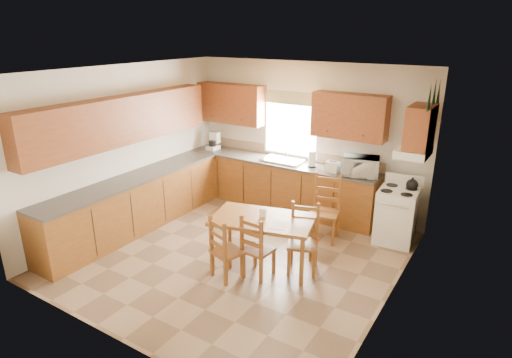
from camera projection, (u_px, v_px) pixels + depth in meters
The scene contains 35 objects.
floor at pixel (237, 254), 6.47m from camera, with size 4.50×4.50×0.00m, color #83684F.
ceiling at pixel (234, 71), 5.57m from camera, with size 4.50×4.50×0.00m, color brown.
wall_left at pixel (125, 147), 7.15m from camera, with size 4.50×4.50×0.00m, color beige.
wall_right at pixel (397, 202), 4.89m from camera, with size 4.50×4.50×0.00m, color beige.
wall_back at pixel (306, 137), 7.81m from camera, with size 4.50×4.50×0.00m, color beige.
wall_front at pixel (106, 230), 4.22m from camera, with size 4.50×4.50×0.00m, color beige.
lower_cab_back at pixel (279, 185), 8.07m from camera, with size 3.75×0.60×0.88m, color brown.
lower_cab_left at pixel (136, 204), 7.18m from camera, with size 0.60×3.60×0.88m, color brown.
counter_back at pixel (279, 162), 7.91m from camera, with size 3.75×0.63×0.04m, color #46403B.
counter_left at pixel (134, 178), 7.03m from camera, with size 0.63×3.60×0.04m, color #46403B.
backsplash at pixel (287, 152), 8.11m from camera, with size 3.75×0.01×0.18m, color #937A5D.
upper_cab_back_left at pixel (231, 104), 8.29m from camera, with size 1.41×0.33×0.75m, color brown.
upper_cab_back_right at pixel (350, 116), 7.08m from camera, with size 1.25×0.33×0.75m, color brown.
upper_cab_left at pixel (122, 120), 6.78m from camera, with size 0.33×3.60×0.75m, color brown.
upper_cab_stove at pixel (420, 127), 6.11m from camera, with size 0.33×0.62×0.62m, color brown.
range_hood at pixel (413, 152), 6.26m from camera, with size 0.44×0.62×0.12m, color silver.
window_frame at pixel (291, 125), 7.87m from camera, with size 1.13×0.02×1.18m, color silver.
window_pane at pixel (291, 125), 7.87m from camera, with size 1.05×0.01×1.10m, color white.
window_valance at pixel (291, 98), 7.68m from camera, with size 1.19×0.01×0.24m, color #4A6230.
sink_basin at pixel (283, 160), 7.86m from camera, with size 0.75×0.45×0.04m, color silver.
pine_decal_a at pixel (430, 97), 5.63m from camera, with size 0.22×0.22×0.36m, color #193D22.
pine_decal_b at pixel (435, 91), 5.87m from camera, with size 0.22×0.22×0.36m, color #193D22.
pine_decal_c at pixel (439, 91), 6.14m from camera, with size 0.22×0.22×0.36m, color #193D22.
stove at pixel (396, 216), 6.74m from camera, with size 0.58×0.60×0.86m, color silver.
coffeemaker at pixel (213, 141), 8.58m from camera, with size 0.20×0.24×0.34m, color silver.
paper_towel at pixel (312, 159), 7.51m from camera, with size 0.12×0.12×0.28m, color white.
toaster at pixel (333, 167), 7.26m from camera, with size 0.22×0.14×0.18m, color silver.
microwave at pixel (361, 166), 7.05m from camera, with size 0.54×0.39×0.32m, color silver.
dining_table at pixel (263, 242), 6.05m from camera, with size 1.39×0.80×0.75m, color brown.
chair_near_left at pixel (258, 245), 5.79m from camera, with size 0.38×0.36×0.90m, color brown.
chair_near_right at pixel (227, 248), 5.74m from camera, with size 0.38×0.36×0.90m, color brown.
chair_far_left at pixel (324, 209), 6.77m from camera, with size 0.44×0.42×1.05m, color brown.
chair_far_right at pixel (303, 240), 5.88m from camera, with size 0.41×0.39×0.97m, color brown.
table_paper at pixel (279, 225), 5.70m from camera, with size 0.21×0.27×0.00m, color white.
table_card at pixel (263, 213), 5.93m from camera, with size 0.09×0.02×0.12m, color white.
Camera 1 is at (3.29, -4.69, 3.23)m, focal length 30.00 mm.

